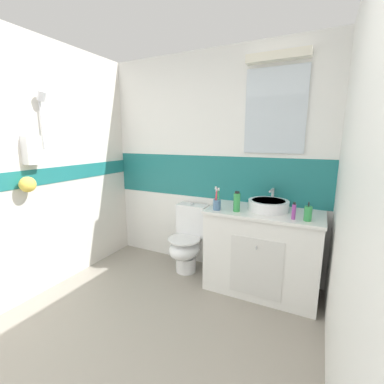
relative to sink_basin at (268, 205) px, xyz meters
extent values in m
cube|color=gray|center=(-0.72, -0.97, -0.92)|extent=(3.20, 3.48, 0.04)
cube|color=white|center=(-0.72, 0.28, -0.48)|extent=(3.20, 0.10, 0.85)
cube|color=#1E7272|center=(-0.72, 0.28, 0.20)|extent=(3.20, 0.10, 0.50)
cube|color=white|center=(-0.72, 0.28, 1.02)|extent=(3.20, 0.10, 1.15)
cube|color=silver|center=(-0.03, 0.22, 0.91)|extent=(0.59, 0.02, 0.83)
cube|color=white|center=(-0.03, 0.18, 1.41)|extent=(0.60, 0.10, 0.08)
cube|color=silver|center=(-2.07, -0.97, 0.35)|extent=(0.10, 3.48, 2.50)
cube|color=#1E7272|center=(-2.02, -0.97, 0.27)|extent=(0.01, 3.48, 0.16)
cube|color=white|center=(-1.97, -1.05, 0.54)|extent=(0.10, 0.14, 0.26)
cylinder|color=silver|center=(-1.99, -0.91, 0.78)|extent=(0.02, 0.02, 0.49)
cylinder|color=silver|center=(-1.95, -0.91, 1.03)|extent=(0.10, 0.07, 0.11)
sphere|color=#F2CC4C|center=(-1.93, -1.16, 0.24)|extent=(0.14, 0.14, 0.14)
cube|color=white|center=(0.63, -0.97, 0.35)|extent=(0.10, 3.48, 2.50)
cube|color=white|center=(-0.03, -0.04, -0.49)|extent=(1.08, 0.54, 0.82)
cube|color=white|center=(-0.03, -0.05, -0.07)|extent=(1.10, 0.56, 0.03)
cube|color=silver|center=(-0.03, -0.31, -0.54)|extent=(0.49, 0.01, 0.57)
cylinder|color=silver|center=(-0.03, -0.33, -0.33)|extent=(0.02, 0.02, 0.03)
cylinder|color=white|center=(0.00, 0.00, 0.00)|extent=(0.39, 0.39, 0.10)
cylinder|color=#AFB1BA|center=(0.00, 0.00, 0.04)|extent=(0.32, 0.32, 0.01)
cylinder|color=silver|center=(0.00, 0.22, 0.04)|extent=(0.03, 0.03, 0.18)
cylinder|color=silver|center=(0.00, 0.12, 0.13)|extent=(0.02, 0.18, 0.02)
cylinder|color=white|center=(-0.90, -0.05, -0.81)|extent=(0.24, 0.24, 0.18)
ellipsoid|color=white|center=(-0.90, -0.09, -0.61)|extent=(0.34, 0.42, 0.22)
cylinder|color=white|center=(-0.90, -0.09, -0.49)|extent=(0.37, 0.37, 0.02)
cube|color=white|center=(-0.90, 0.12, -0.32)|extent=(0.36, 0.17, 0.38)
cylinder|color=silver|center=(-0.90, 0.12, -0.12)|extent=(0.04, 0.04, 0.02)
cylinder|color=#4C7299|center=(-0.46, -0.21, 0.00)|extent=(0.08, 0.08, 0.10)
cylinder|color=#3FB259|center=(-0.45, -0.21, 0.07)|extent=(0.03, 0.03, 0.18)
cube|color=white|center=(-0.45, -0.21, 0.16)|extent=(0.02, 0.02, 0.03)
cylinder|color=#D83F4C|center=(-0.48, -0.21, 0.07)|extent=(0.03, 0.03, 0.19)
cube|color=white|center=(-0.48, -0.21, 0.17)|extent=(0.01, 0.02, 0.03)
cylinder|color=#D83F4C|center=(-0.46, -0.23, 0.06)|extent=(0.02, 0.04, 0.17)
cube|color=white|center=(-0.46, -0.23, 0.15)|extent=(0.01, 0.02, 0.03)
cylinder|color=green|center=(0.37, -0.20, 0.01)|extent=(0.07, 0.07, 0.13)
cylinder|color=#262626|center=(0.37, -0.20, 0.09)|extent=(0.01, 0.01, 0.04)
cylinder|color=#262626|center=(0.37, -0.21, 0.11)|extent=(0.01, 0.02, 0.01)
cylinder|color=#993F99|center=(0.25, -0.21, 0.01)|extent=(0.03, 0.03, 0.13)
cylinder|color=black|center=(0.25, -0.21, 0.09)|extent=(0.02, 0.02, 0.02)
cylinder|color=green|center=(-0.27, -0.18, 0.04)|extent=(0.07, 0.07, 0.18)
cylinder|color=black|center=(-0.27, -0.18, 0.14)|extent=(0.05, 0.05, 0.02)
camera|label=1|loc=(0.43, -2.57, 0.64)|focal=24.33mm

